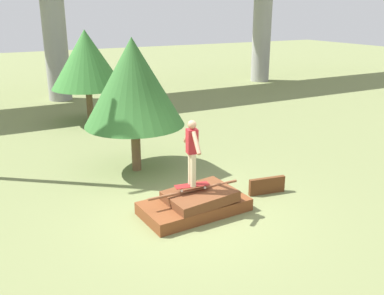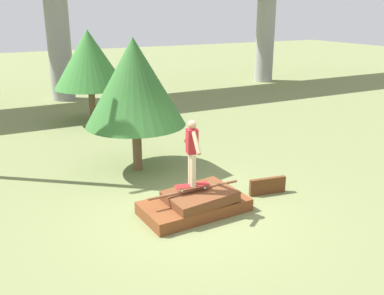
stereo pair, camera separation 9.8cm
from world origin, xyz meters
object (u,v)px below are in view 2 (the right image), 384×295
(skater, at_px, (192,149))
(tree_behind_left, at_px, (89,59))
(skateboard, at_px, (192,185))
(tree_behind_right, at_px, (134,82))

(skater, height_order, tree_behind_left, tree_behind_left)
(skateboard, distance_m, skater, 0.83)
(tree_behind_left, bearing_deg, skateboard, -91.05)
(skater, bearing_deg, tree_behind_right, 92.42)
(skateboard, height_order, tree_behind_left, tree_behind_left)
(skater, relative_size, tree_behind_left, 0.41)
(skateboard, relative_size, tree_behind_right, 0.22)
(skateboard, relative_size, skater, 0.54)
(tree_behind_left, bearing_deg, skater, -91.05)
(skateboard, xyz_separation_m, tree_behind_left, (0.16, 8.82, 1.81))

